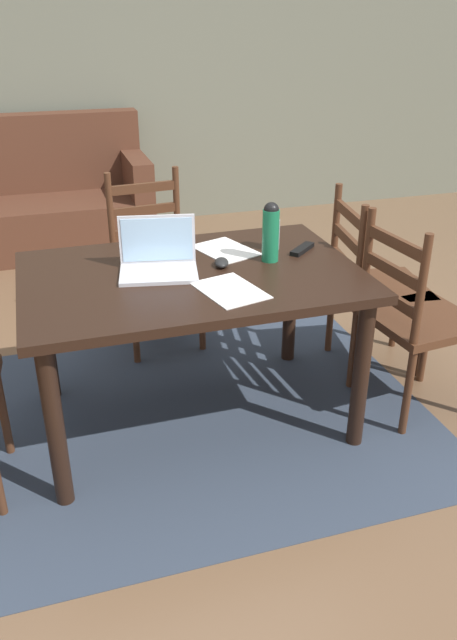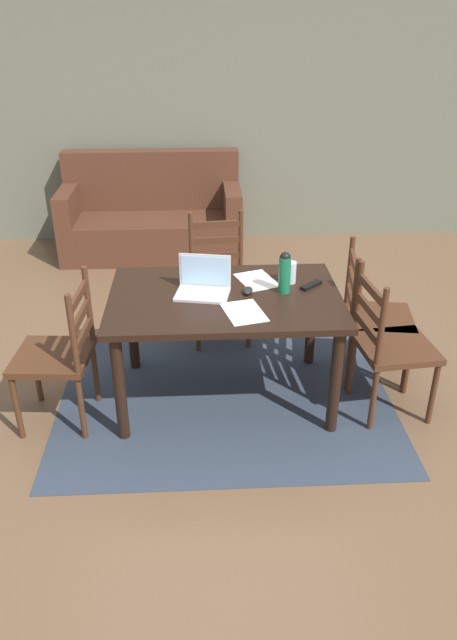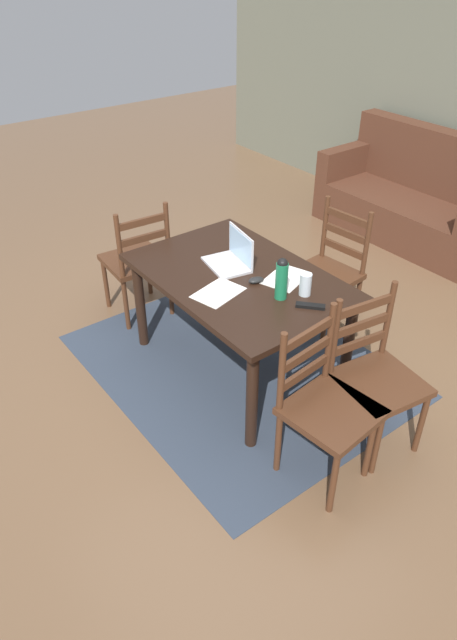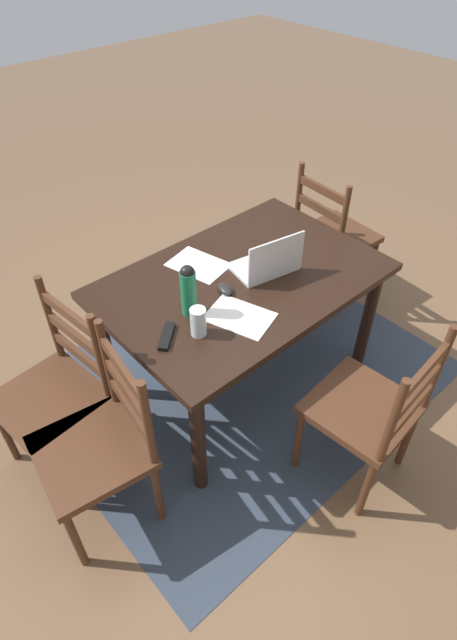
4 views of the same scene
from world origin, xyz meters
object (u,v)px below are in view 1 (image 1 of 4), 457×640
(chair_right_near, at_px, (415,319))
(tv_remote, at_px, (302,249))
(water_bottle, at_px, (271,231))
(computer_mouse, at_px, (222,263))
(dining_table, at_px, (192,293))
(laptop, at_px, (158,258))
(chair_far_head, at_px, (155,264))
(couch, at_px, (32,203))
(drinking_glass, at_px, (272,234))
(chair_right_far, at_px, (373,287))

(chair_right_near, xyz_separation_m, tv_remote, (-0.45, 0.29, 0.29))
(water_bottle, distance_m, computer_mouse, 0.25)
(dining_table, distance_m, chair_right_near, 1.03)
(dining_table, height_order, laptop, laptop)
(chair_far_head, bearing_deg, couch, 108.57)
(drinking_glass, bearing_deg, laptop, -167.98)
(dining_table, relative_size, water_bottle, 5.40)
(couch, height_order, computer_mouse, couch)
(dining_table, bearing_deg, laptop, 157.68)
(dining_table, relative_size, chair_right_near, 1.49)
(laptop, relative_size, drinking_glass, 2.57)
(water_bottle, relative_size, drinking_glass, 1.89)
(chair_far_head, relative_size, computer_mouse, 9.50)
(chair_right_far, relative_size, chair_far_head, 1.00)
(dining_table, xyz_separation_m, chair_right_far, (1.00, 0.19, -0.18))
(laptop, distance_m, tv_remote, 0.68)
(chair_right_near, relative_size, couch, 0.53)
(computer_mouse, bearing_deg, couch, 120.35)
(chair_right_near, distance_m, laptop, 1.20)
(chair_right_far, xyz_separation_m, laptop, (-1.12, -0.14, 0.33))
(chair_right_near, distance_m, computer_mouse, 0.93)
(chair_right_near, bearing_deg, computer_mouse, 165.56)
(chair_far_head, distance_m, laptop, 0.87)
(chair_right_far, xyz_separation_m, couch, (-1.62, 2.49, -0.11))
(chair_right_far, bearing_deg, water_bottle, -165.49)
(couch, bearing_deg, computer_mouse, -73.96)
(couch, distance_m, computer_mouse, 2.79)
(water_bottle, bearing_deg, chair_right_far, 14.51)
(computer_mouse, bearing_deg, chair_right_far, 25.34)
(dining_table, xyz_separation_m, tv_remote, (0.55, 0.10, 0.11))
(dining_table, bearing_deg, computer_mouse, 11.12)
(chair_far_head, xyz_separation_m, computer_mouse, (0.14, -0.81, 0.29))
(drinking_glass, bearing_deg, dining_table, -158.12)
(chair_right_far, bearing_deg, tv_remote, -167.92)
(chair_right_near, distance_m, couch, 3.30)
(dining_table, relative_size, chair_far_head, 1.49)
(water_bottle, height_order, computer_mouse, water_bottle)
(dining_table, height_order, drinking_glass, drinking_glass)
(chair_right_far, distance_m, water_bottle, 0.77)
(drinking_glass, xyz_separation_m, computer_mouse, (-0.28, -0.14, -0.05))
(couch, height_order, tv_remote, couch)
(chair_right_near, relative_size, drinking_glass, 6.86)
(chair_far_head, relative_size, tv_remote, 5.59)
(chair_right_far, relative_size, tv_remote, 5.59)
(dining_table, height_order, water_bottle, water_bottle)
(chair_right_far, xyz_separation_m, water_bottle, (-0.63, -0.16, 0.41))
(dining_table, height_order, couch, couch)
(couch, bearing_deg, chair_right_far, -56.97)
(dining_table, xyz_separation_m, chair_far_head, (-0.00, 0.84, -0.18))
(dining_table, bearing_deg, chair_far_head, 90.25)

